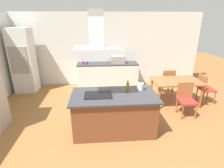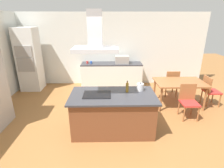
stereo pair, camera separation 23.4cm
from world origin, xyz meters
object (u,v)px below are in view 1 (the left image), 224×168
object	(u,v)px
tea_kettle	(140,86)
wall_oven_stack	(23,61)
range_hood	(96,38)
dining_table	(176,83)
chair_facing_back_wall	(167,81)
countertop_microwave	(118,59)
coffee_mug_red	(83,63)
chair_facing_island	(186,97)
cooktop	(98,95)
coffee_mug_blue	(87,63)
chair_at_right_end	(205,87)
olive_oil_bottle	(128,87)

from	to	relation	value
tea_kettle	wall_oven_stack	xyz separation A→B (m)	(-3.54, 2.42, 0.12)
range_hood	dining_table	bearing A→B (deg)	27.91
chair_facing_back_wall	range_hood	bearing A→B (deg)	-140.79
countertop_microwave	dining_table	size ratio (longest dim) A/B	0.36
coffee_mug_red	chair_facing_island	bearing A→B (deg)	-38.97
chair_facing_island	range_hood	bearing A→B (deg)	-166.33
cooktop	wall_oven_stack	bearing A→B (deg)	133.96
coffee_mug_red	wall_oven_stack	xyz separation A→B (m)	(-2.02, -0.23, 0.16)
tea_kettle	coffee_mug_blue	size ratio (longest dim) A/B	2.29
coffee_mug_red	chair_at_right_end	distance (m)	4.14
chair_facing_back_wall	coffee_mug_blue	bearing A→B (deg)	160.54
olive_oil_bottle	coffee_mug_red	bearing A→B (deg)	113.83
olive_oil_bottle	coffee_mug_red	world-z (taller)	olive_oil_bottle
countertop_microwave	dining_table	bearing A→B (deg)	-46.36
wall_oven_stack	chair_at_right_end	xyz separation A→B (m)	(5.79, -1.42, -0.59)
coffee_mug_blue	dining_table	bearing A→B (deg)	-30.89
olive_oil_bottle	dining_table	bearing A→B (deg)	33.29
countertop_microwave	wall_oven_stack	bearing A→B (deg)	-175.95
countertop_microwave	range_hood	size ratio (longest dim) A/B	0.56
olive_oil_bottle	chair_facing_island	distance (m)	1.78
range_hood	countertop_microwave	bearing A→B (deg)	75.40
coffee_mug_red	chair_at_right_end	bearing A→B (deg)	-23.58
coffee_mug_blue	dining_table	world-z (taller)	coffee_mug_blue
wall_oven_stack	cooktop	bearing A→B (deg)	-46.04
olive_oil_bottle	chair_at_right_end	bearing A→B (deg)	22.90
olive_oil_bottle	wall_oven_stack	world-z (taller)	wall_oven_stack
countertop_microwave	range_hood	distance (m)	3.16
countertop_microwave	range_hood	xyz separation A→B (m)	(-0.75, -2.88, 1.06)
olive_oil_bottle	dining_table	distance (m)	2.01
chair_at_right_end	chair_facing_back_wall	xyz separation A→B (m)	(-0.92, 0.67, 0.00)
coffee_mug_blue	chair_facing_island	distance (m)	3.58
coffee_mug_red	chair_facing_back_wall	distance (m)	3.05
coffee_mug_red	cooktop	bearing A→B (deg)	-79.47
countertop_microwave	wall_oven_stack	world-z (taller)	wall_oven_stack
chair_at_right_end	chair_facing_island	xyz separation A→B (m)	(-0.92, -0.67, 0.00)
cooktop	chair_at_right_end	xyz separation A→B (m)	(3.24, 1.23, -0.40)
coffee_mug_red	chair_facing_back_wall	size ratio (longest dim) A/B	0.10
dining_table	chair_facing_island	bearing A→B (deg)	-90.00
cooktop	tea_kettle	distance (m)	1.01
chair_facing_back_wall	range_hood	world-z (taller)	range_hood
coffee_mug_red	chair_facing_island	distance (m)	3.70
dining_table	chair_facing_back_wall	bearing A→B (deg)	90.00
olive_oil_bottle	chair_facing_back_wall	xyz separation A→B (m)	(1.65, 1.75, -0.50)
countertop_microwave	chair_facing_back_wall	bearing A→B (deg)	-32.04
wall_oven_stack	dining_table	bearing A→B (deg)	-16.20
range_hood	cooktop	bearing A→B (deg)	0.00
chair_at_right_end	cooktop	bearing A→B (deg)	-159.20
cooktop	dining_table	bearing A→B (deg)	27.91
dining_table	range_hood	distance (m)	2.99
tea_kettle	olive_oil_bottle	xyz separation A→B (m)	(-0.31, -0.08, 0.03)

